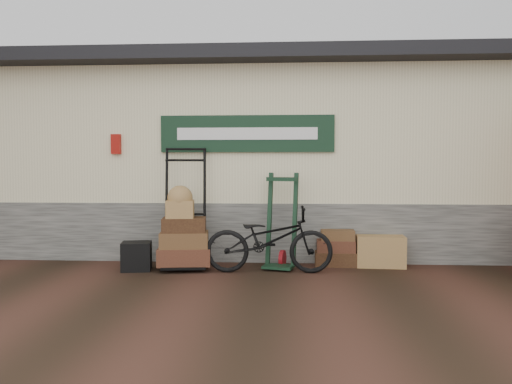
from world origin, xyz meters
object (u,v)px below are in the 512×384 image
wicker_hamper (380,251)px  black_trunk (137,256)px  green_barrow (281,221)px  bicycle (269,236)px  suitcase_stack (336,247)px  porter_trolley (185,206)px

wicker_hamper → black_trunk: wicker_hamper is taller
green_barrow → wicker_hamper: 1.54m
green_barrow → bicycle: size_ratio=0.78×
bicycle → black_trunk: bearing=87.3°
green_barrow → bicycle: green_barrow is taller
suitcase_stack → wicker_hamper: size_ratio=0.88×
wicker_hamper → bicycle: (-1.61, -0.56, 0.28)m
porter_trolley → suitcase_stack: porter_trolley is taller
green_barrow → black_trunk: size_ratio=3.40×
suitcase_stack → black_trunk: size_ratio=1.51×
green_barrow → black_trunk: bearing=-157.3°
green_barrow → bicycle: bearing=-102.2°
bicycle → green_barrow: bearing=-28.5°
black_trunk → green_barrow: bearing=7.9°
porter_trolley → wicker_hamper: 2.92m
green_barrow → suitcase_stack: bearing=31.5°
green_barrow → black_trunk: (-2.03, -0.28, -0.48)m
porter_trolley → black_trunk: bearing=-165.5°
black_trunk → bicycle: 1.89m
porter_trolley → bicycle: porter_trolley is taller
bicycle → porter_trolley: bearing=74.9°
suitcase_stack → green_barrow: bearing=-163.3°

